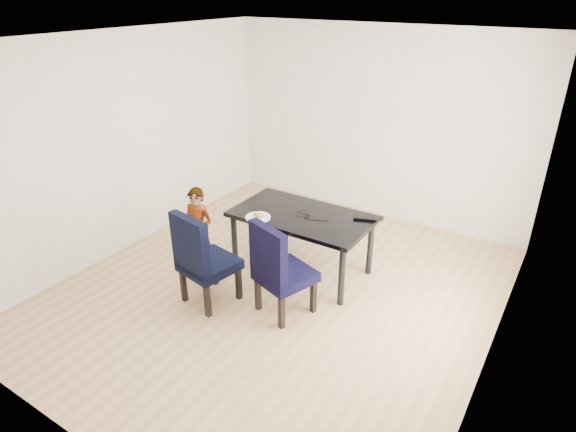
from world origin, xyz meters
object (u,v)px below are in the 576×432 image
Objects in this scene: chair_left at (209,257)px; chair_right at (286,268)px; plate at (258,217)px; dining_table at (302,243)px; laptop at (369,216)px; child at (198,231)px.

chair_right is (0.79, 0.27, -0.01)m from chair_left.
chair_left is 0.75m from plate.
chair_right is (0.28, -0.78, 0.16)m from dining_table.
chair_left is at bearing -101.33° from plate.
chair_left is 1.85m from laptop.
chair_left is 0.65m from child.
dining_table is 4.78× the size of laptop.
chair_left reaches higher than laptop.
chair_left reaches higher than chair_right.
child reaches higher than chair_right.
chair_left is 1.01× the size of child.
child reaches higher than dining_table.
chair_left reaches higher than plate.
laptop is (1.19, 1.40, 0.22)m from chair_left.
chair_right is at bearing -33.53° from plate.
plate is (-0.37, -0.35, 0.38)m from dining_table.
laptop is (1.71, 1.00, 0.23)m from child.
chair_right is 1.31m from child.
dining_table is 1.50× the size of child.
chair_left is 1.02× the size of chair_right.
chair_right reaches higher than plate.
plate is at bearing 16.23° from child.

